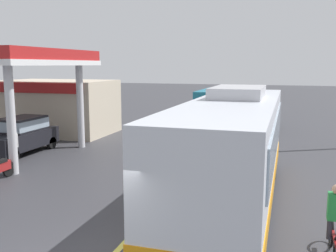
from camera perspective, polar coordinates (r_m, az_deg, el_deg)
The scene contains 9 objects.
ground at distance 27.39m, azimuth 9.26°, elevation -0.31°, with size 120.00×120.00×0.00m, color #38383D.
lane_divider_stripe at distance 22.53m, azimuth 7.45°, elevation -2.28°, with size 0.16×50.00×0.01m, color #D8CC4C.
coach_bus_main at distance 12.17m, azimuth 9.52°, elevation -3.79°, with size 2.60×11.04×3.69m.
gas_station_roadside at distance 24.26m, azimuth -18.68°, elevation 4.38°, with size 9.10×11.95×5.10m.
car_at_pump at distance 20.52m, azimuth -20.86°, elevation -1.05°, with size 1.70×4.20×1.82m.
minibus_opposing_lane at distance 30.82m, azimuth 6.79°, elevation 3.53°, with size 2.04×6.13×2.44m.
cyclist_on_shoulder at distance 9.91m, azimuth 23.35°, elevation -13.12°, with size 0.34×1.82×1.72m.
pedestrian_near_pump at distance 18.51m, azimuth -21.90°, elevation -2.41°, with size 0.55×0.22×1.66m.
car_trailing_behind_bus at distance 27.12m, azimuth 12.90°, elevation 1.65°, with size 1.70×4.20×1.82m.
Camera 1 is at (3.73, -6.78, 4.40)m, focal length 41.34 mm.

